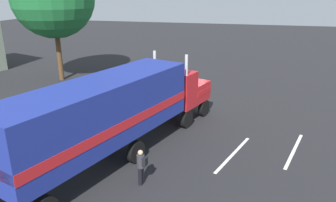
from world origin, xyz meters
name	(u,v)px	position (x,y,z in m)	size (l,w,h in m)	color
ground_plane	(186,113)	(0.00, 0.00, 0.00)	(120.00, 120.00, 0.00)	#232326
lane_stripe_near	(233,154)	(-5.14, -3.50, 0.01)	(4.40, 0.16, 0.01)	silver
lane_stripe_mid	(294,150)	(-3.96, -6.57, 0.01)	(4.40, 0.16, 0.01)	silver
semi_truck	(118,108)	(-6.60, 2.07, 2.52)	(14.19, 6.97, 4.50)	red
person_bystander	(141,166)	(-8.81, 0.19, 0.89)	(0.34, 0.47, 1.63)	black
parked_car	(13,121)	(-5.76, 8.97, 0.81)	(4.61, 2.40, 1.57)	black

